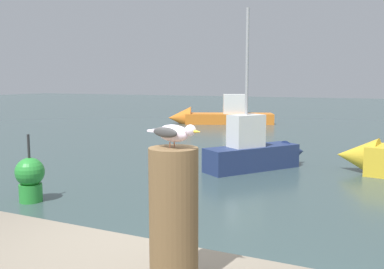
{
  "coord_description": "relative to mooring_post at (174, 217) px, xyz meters",
  "views": [
    {
      "loc": [
        1.68,
        -2.77,
        2.34
      ],
      "look_at": [
        0.5,
        -0.32,
        2.01
      ],
      "focal_mm": 40.49,
      "sensor_mm": 36.0,
      "label": 1
    }
  ],
  "objects": [
    {
      "name": "seagull",
      "position": [
        0.01,
        -0.0,
        0.5
      ],
      "size": [
        0.39,
        0.19,
        0.14
      ],
      "color": "tan",
      "rests_on": "mooring_post"
    },
    {
      "name": "channel_buoy",
      "position": [
        -5.24,
        3.84,
        -1.06
      ],
      "size": [
        0.56,
        0.56,
        1.33
      ],
      "color": "green",
      "rests_on": "ground_plane"
    },
    {
      "name": "boat_orange",
      "position": [
        -7.96,
        19.8,
        -1.1
      ],
      "size": [
        5.77,
        3.51,
        1.92
      ],
      "color": "orange",
      "rests_on": "ground_plane"
    },
    {
      "name": "boat_navy",
      "position": [
        -2.2,
        8.84,
        -1.05
      ],
      "size": [
        2.38,
        3.06,
        4.17
      ],
      "color": "navy",
      "rests_on": "ground_plane"
    },
    {
      "name": "mooring_post",
      "position": [
        0.0,
        0.0,
        0.0
      ],
      "size": [
        0.29,
        0.29,
        0.83
      ],
      "primitive_type": "cylinder",
      "color": "brown",
      "rests_on": "harbor_quay"
    }
  ]
}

